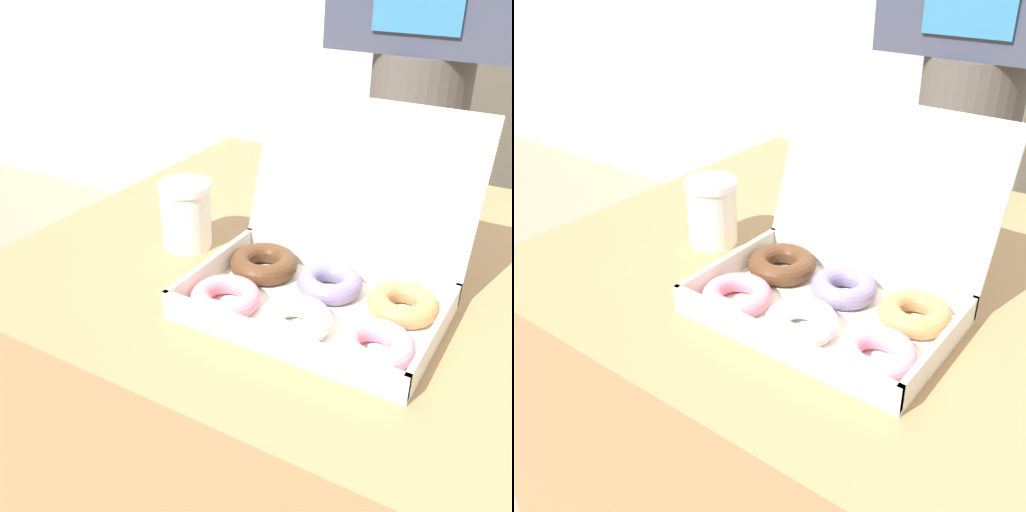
# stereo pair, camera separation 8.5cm
# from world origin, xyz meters

# --- Properties ---
(table) EXTENTS (0.91, 0.88, 0.74)m
(table) POSITION_xyz_m (0.00, 0.00, 0.37)
(table) COLOR #99754C
(table) RESTS_ON ground_plane
(donut_box) EXTENTS (0.36, 0.32, 0.26)m
(donut_box) POSITION_xyz_m (0.09, -0.16, 0.78)
(donut_box) COLOR white
(donut_box) RESTS_ON table
(coffee_cup) EXTENTS (0.09, 0.09, 0.11)m
(coffee_cup) POSITION_xyz_m (-0.19, -0.11, 0.80)
(coffee_cup) COLOR silver
(coffee_cup) RESTS_ON table
(person_customer) EXTENTS (0.43, 0.24, 1.82)m
(person_customer) POSITION_xyz_m (-0.02, 0.60, 0.99)
(person_customer) COLOR #4C4742
(person_customer) RESTS_ON ground_plane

